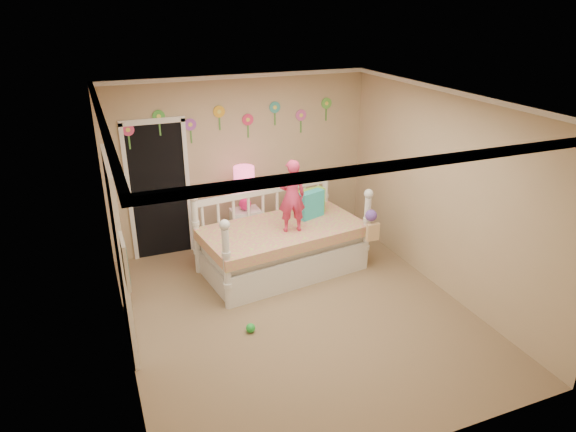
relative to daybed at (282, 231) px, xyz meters
name	(u,v)px	position (x,y,z in m)	size (l,w,h in m)	color
floor	(299,313)	(-0.22, -1.11, -0.61)	(4.00, 4.50, 0.01)	#7F684C
ceiling	(301,101)	(-0.22, -1.11, 1.99)	(4.00, 4.50, 0.01)	white
back_wall	(241,162)	(-0.22, 1.14, 0.69)	(4.00, 0.01, 2.60)	tan
left_wall	(116,245)	(-2.22, -1.11, 0.69)	(0.01, 4.50, 2.60)	tan
right_wall	(445,193)	(1.78, -1.11, 0.69)	(0.01, 4.50, 2.60)	tan
crown_molding	(301,103)	(-0.22, -1.11, 1.96)	(4.00, 4.50, 0.06)	white
daybed	(282,231)	(0.00, 0.00, 0.00)	(2.24, 1.21, 1.22)	white
pillow_turquoise	(311,204)	(0.51, 0.15, 0.26)	(0.39, 0.14, 0.39)	#24B6AC
pillow_lime	(312,201)	(0.58, 0.29, 0.25)	(0.39, 0.14, 0.37)	#8FE144
child	(292,196)	(0.07, -0.18, 0.57)	(0.36, 0.24, 1.00)	#DB3160
nightstand	(246,231)	(-0.30, 0.72, -0.26)	(0.42, 0.32, 0.70)	white
table_lamp	(244,182)	(-0.30, 0.72, 0.53)	(0.30, 0.30, 0.66)	#F7217C
closet_doorway	(159,190)	(-1.47, 1.12, 0.43)	(0.90, 0.04, 2.07)	black
flower_decals	(234,121)	(-0.31, 1.13, 1.33)	(3.40, 0.02, 0.50)	#B2668C
mirror_closet	(120,254)	(-2.18, -0.81, 0.44)	(0.07, 1.30, 2.10)	white
wall_picture	(125,262)	(-2.19, -2.01, 0.94)	(0.05, 0.34, 0.42)	white
hanging_bag	(371,226)	(1.07, -0.58, 0.13)	(0.20, 0.16, 0.36)	beige
toy_scatter	(266,300)	(-0.52, -0.76, -0.55)	(0.80, 1.30, 0.11)	#996666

